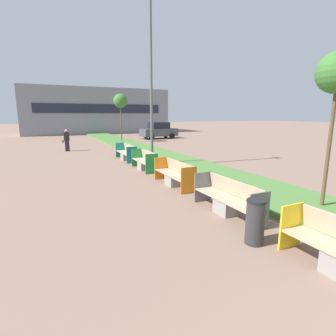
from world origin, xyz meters
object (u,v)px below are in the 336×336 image
(bench_green_frame, at_px, (145,162))
(bench_teal_frame, at_px, (127,154))
(bench_grey_frame, at_px, (228,200))
(street_lamp_post, at_px, (151,74))
(pedestrian_walking, at_px, (67,140))
(bench_orange_frame, at_px, (175,176))
(litter_bin, at_px, (255,222))
(parked_car_distant, at_px, (159,131))
(sapling_tree_far, at_px, (120,101))

(bench_green_frame, height_order, bench_teal_frame, same)
(bench_grey_frame, relative_size, street_lamp_post, 0.29)
(street_lamp_post, bearing_deg, bench_grey_frame, -94.88)
(pedestrian_walking, bearing_deg, street_lamp_post, -67.11)
(bench_orange_frame, bearing_deg, litter_bin, -96.82)
(pedestrian_walking, xyz_separation_m, parked_car_distant, (10.48, 6.74, 0.08))
(bench_orange_frame, xyz_separation_m, street_lamp_post, (0.61, 3.84, 4.30))
(bench_orange_frame, height_order, bench_teal_frame, same)
(bench_orange_frame, height_order, bench_green_frame, same)
(sapling_tree_far, distance_m, pedestrian_walking, 7.74)
(bench_orange_frame, bearing_deg, sapling_tree_far, 81.30)
(street_lamp_post, bearing_deg, litter_bin, -97.79)
(sapling_tree_far, bearing_deg, bench_grey_frame, -97.28)
(bench_grey_frame, relative_size, litter_bin, 2.51)
(litter_bin, bearing_deg, sapling_tree_far, 81.73)
(bench_green_frame, height_order, litter_bin, litter_bin)
(bench_green_frame, distance_m, sapling_tree_far, 14.08)
(bench_green_frame, relative_size, sapling_tree_far, 0.45)
(litter_bin, bearing_deg, street_lamp_post, 82.21)
(bench_orange_frame, distance_m, sapling_tree_far, 17.24)
(bench_orange_frame, height_order, sapling_tree_far, sapling_tree_far)
(litter_bin, relative_size, sapling_tree_far, 0.21)
(street_lamp_post, xyz_separation_m, pedestrian_walking, (-3.53, 8.35, -3.85))
(litter_bin, bearing_deg, pedestrian_walking, 97.74)
(sapling_tree_far, xyz_separation_m, pedestrian_walking, (-5.47, -4.48, -3.15))
(bench_grey_frame, height_order, pedestrian_walking, pedestrian_walking)
(litter_bin, xyz_separation_m, pedestrian_walking, (-2.33, 17.12, 0.34))
(bench_green_frame, distance_m, street_lamp_post, 4.39)
(bench_grey_frame, distance_m, parked_car_distant, 23.47)
(bench_orange_frame, bearing_deg, pedestrian_walking, 103.46)
(bench_grey_frame, relative_size, pedestrian_walking, 1.49)
(bench_grey_frame, relative_size, bench_green_frame, 1.16)
(sapling_tree_far, bearing_deg, parked_car_distant, 24.27)
(street_lamp_post, relative_size, sapling_tree_far, 1.83)
(bench_green_frame, bearing_deg, parked_car_distant, 64.15)
(bench_grey_frame, distance_m, bench_teal_frame, 9.76)
(bench_orange_frame, relative_size, parked_car_distant, 0.55)
(bench_green_frame, height_order, sapling_tree_far, sapling_tree_far)
(bench_teal_frame, xyz_separation_m, sapling_tree_far, (2.55, 10.19, 3.60))
(bench_orange_frame, distance_m, bench_green_frame, 3.30)
(bench_teal_frame, bearing_deg, bench_orange_frame, -90.01)
(parked_car_distant, bearing_deg, sapling_tree_far, -161.18)
(street_lamp_post, height_order, pedestrian_walking, street_lamp_post)
(sapling_tree_far, relative_size, parked_car_distant, 1.08)
(street_lamp_post, xyz_separation_m, sapling_tree_far, (1.94, 12.83, -0.70))
(bench_teal_frame, distance_m, sapling_tree_far, 11.11)
(sapling_tree_far, bearing_deg, street_lamp_post, -98.60)
(bench_grey_frame, distance_m, pedestrian_walking, 15.75)
(bench_orange_frame, xyz_separation_m, bench_green_frame, (-0.00, 3.30, -0.01))
(bench_teal_frame, bearing_deg, litter_bin, -92.97)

